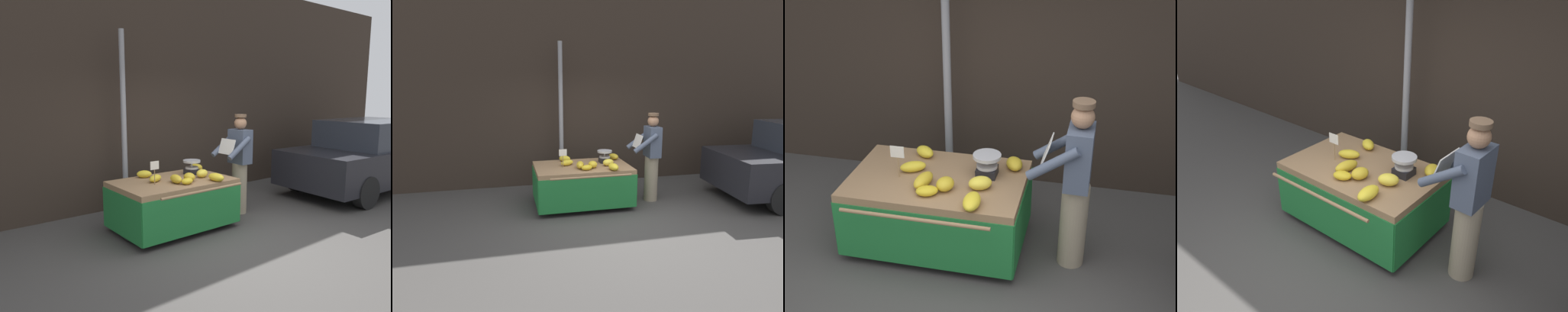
# 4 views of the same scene
# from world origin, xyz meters

# --- Properties ---
(ground_plane) EXTENTS (60.00, 60.00, 0.00)m
(ground_plane) POSITION_xyz_m (0.00, 0.00, 0.00)
(ground_plane) COLOR #423F3D
(back_wall) EXTENTS (16.00, 0.24, 4.35)m
(back_wall) POSITION_xyz_m (0.00, 2.71, 2.17)
(back_wall) COLOR #332821
(back_wall) RESTS_ON ground
(street_pole) EXTENTS (0.09, 0.09, 3.09)m
(street_pole) POSITION_xyz_m (-0.58, 2.22, 1.55)
(street_pole) COLOR gray
(street_pole) RESTS_ON ground
(banana_cart) EXTENTS (1.77, 1.33, 0.77)m
(banana_cart) POSITION_xyz_m (-0.37, 1.08, 0.57)
(banana_cart) COLOR #93704C
(banana_cart) RESTS_ON ground
(weighing_scale) EXTENTS (0.28, 0.28, 0.23)m
(weighing_scale) POSITION_xyz_m (0.10, 1.23, 0.89)
(weighing_scale) COLOR black
(weighing_scale) RESTS_ON banana_cart
(price_sign) EXTENTS (0.14, 0.01, 0.34)m
(price_sign) POSITION_xyz_m (-0.75, 1.00, 1.02)
(price_sign) COLOR #997A51
(price_sign) RESTS_ON banana_cart
(banana_bunch_0) EXTENTS (0.20, 0.23, 0.13)m
(banana_bunch_0) POSITION_xyz_m (-0.23, 0.87, 0.83)
(banana_bunch_0) COLOR gold
(banana_bunch_0) RESTS_ON banana_cart
(banana_bunch_1) EXTENTS (0.17, 0.30, 0.12)m
(banana_bunch_1) POSITION_xyz_m (0.09, 0.63, 0.83)
(banana_bunch_1) COLOR yellow
(banana_bunch_1) RESTS_ON banana_cart
(banana_bunch_2) EXTENTS (0.23, 0.27, 0.12)m
(banana_bunch_2) POSITION_xyz_m (0.34, 1.43, 0.83)
(banana_bunch_2) COLOR gold
(banana_bunch_2) RESTS_ON banana_cart
(banana_bunch_3) EXTENTS (0.29, 0.24, 0.11)m
(banana_bunch_3) POSITION_xyz_m (-0.65, 1.15, 0.82)
(banana_bunch_3) COLOR yellow
(banana_bunch_3) RESTS_ON banana_cart
(banana_bunch_4) EXTENTS (0.28, 0.25, 0.13)m
(banana_bunch_4) POSITION_xyz_m (0.09, 0.96, 0.83)
(banana_bunch_4) COLOR yellow
(banana_bunch_4) RESTS_ON banana_cart
(banana_bunch_5) EXTENTS (0.24, 0.20, 0.09)m
(banana_bunch_5) POSITION_xyz_m (-0.37, 0.73, 0.81)
(banana_bunch_5) COLOR gold
(banana_bunch_5) RESTS_ON banana_cart
(banana_bunch_6) EXTENTS (0.19, 0.31, 0.12)m
(banana_bunch_6) POSITION_xyz_m (-0.45, 0.89, 0.83)
(banana_bunch_6) COLOR gold
(banana_bunch_6) RESTS_ON banana_cart
(banana_bunch_7) EXTENTS (0.27, 0.25, 0.11)m
(banana_bunch_7) POSITION_xyz_m (-0.63, 1.49, 0.83)
(banana_bunch_7) COLOR yellow
(banana_bunch_7) RESTS_ON banana_cart
(vendor_person) EXTENTS (0.59, 0.52, 1.71)m
(vendor_person) POSITION_xyz_m (0.98, 1.04, 0.87)
(vendor_person) COLOR gray
(vendor_person) RESTS_ON ground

